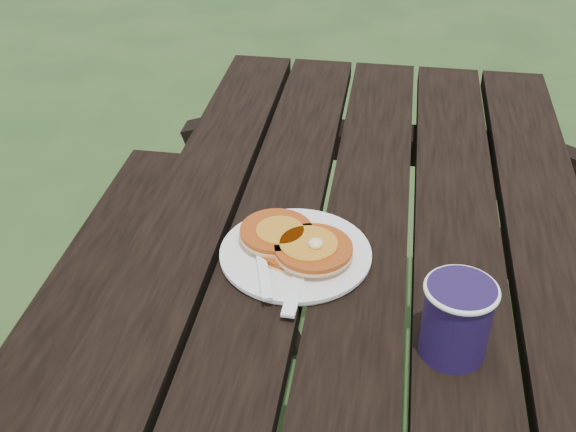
# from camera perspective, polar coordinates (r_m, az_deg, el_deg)

# --- Properties ---
(plate) EXTENTS (0.26, 0.26, 0.01)m
(plate) POSITION_cam_1_polar(r_m,az_deg,el_deg) (1.14, 0.60, -3.05)
(plate) COLOR white
(plate) RESTS_ON picnic_table
(pancake_stack) EXTENTS (0.18, 0.15, 0.04)m
(pancake_stack) POSITION_cam_1_polar(r_m,az_deg,el_deg) (1.13, 0.61, -2.12)
(pancake_stack) COLOR #B54A14
(pancake_stack) RESTS_ON plate
(knife) EXTENTS (0.03, 0.18, 0.00)m
(knife) POSITION_cam_1_polar(r_m,az_deg,el_deg) (1.08, 0.86, -4.77)
(knife) COLOR white
(knife) RESTS_ON plate
(fork) EXTENTS (0.08, 0.16, 0.01)m
(fork) POSITION_cam_1_polar(r_m,az_deg,el_deg) (1.08, -1.92, -4.68)
(fork) COLOR white
(fork) RESTS_ON plate
(coffee_cup) EXTENTS (0.10, 0.10, 0.11)m
(coffee_cup) POSITION_cam_1_polar(r_m,az_deg,el_deg) (0.97, 13.21, -7.71)
(coffee_cup) COLOR #1E113C
(coffee_cup) RESTS_ON picnic_table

